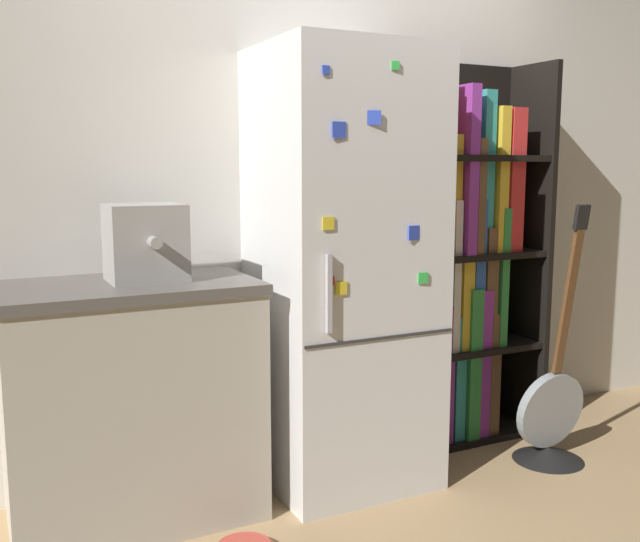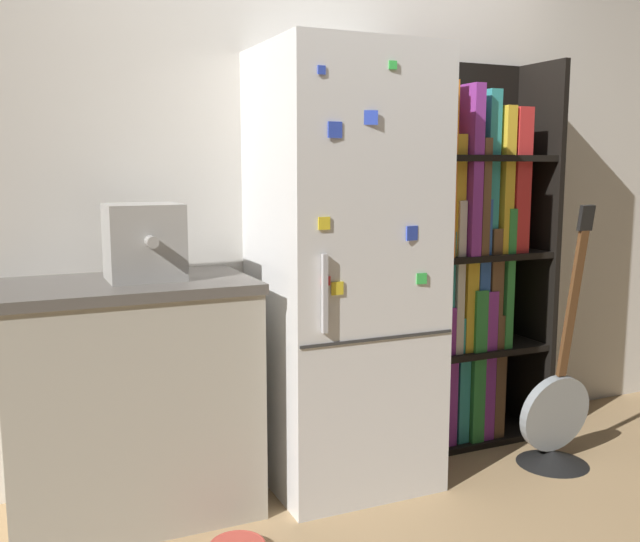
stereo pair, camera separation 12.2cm
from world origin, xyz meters
name	(u,v)px [view 2 (the right image)]	position (x,y,z in m)	size (l,w,h in m)	color
ground_plane	(355,487)	(0.00, 0.00, 0.00)	(16.00, 16.00, 0.00)	tan
wall_back	(311,182)	(0.00, 0.47, 1.30)	(8.00, 0.05, 2.60)	silver
refrigerator	(343,270)	(0.00, 0.13, 0.93)	(0.69, 0.67, 1.86)	silver
bookshelf	(464,266)	(0.75, 0.29, 0.88)	(0.73, 0.36, 1.88)	black
kitchen_counter	(131,398)	(-0.90, 0.17, 0.47)	(0.95, 0.59, 0.94)	#BCB7A8
espresso_machine	(144,242)	(-0.83, 0.18, 1.08)	(0.28, 0.31, 0.29)	#A5A39E
guitar	(555,428)	(0.95, -0.17, 0.17)	(0.37, 0.33, 1.21)	black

